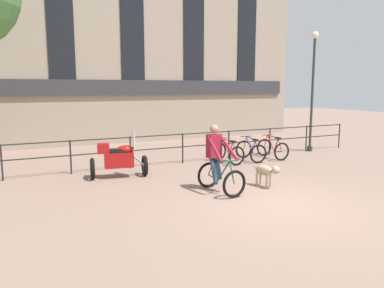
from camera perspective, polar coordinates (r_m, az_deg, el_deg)
name	(u,v)px	position (r m, az deg, el deg)	size (l,w,h in m)	color
ground_plane	(279,205)	(8.79, 13.11, -9.00)	(60.00, 60.00, 0.00)	#8E7060
canal_railing	(183,143)	(12.96, -1.43, 0.15)	(15.05, 0.05, 1.05)	#232326
building_facade	(130,28)	(18.44, -9.39, 17.01)	(18.00, 0.72, 10.72)	gray
cyclist_with_bike	(218,162)	(9.48, 3.94, -2.73)	(0.79, 1.23, 1.70)	black
dog	(266,171)	(10.08, 11.28, -4.05)	(0.36, 0.96, 0.63)	tan
parked_motorcycle	(118,159)	(11.13, -11.16, -2.21)	(1.71, 0.87, 1.35)	black
parked_bicycle_near_lamp	(228,153)	(13.11, 5.44, -1.34)	(0.77, 1.17, 0.86)	black
parked_bicycle_mid_left	(251,151)	(13.65, 8.95, -1.01)	(0.76, 1.17, 0.86)	black
parked_bicycle_mid_right	(273,149)	(14.23, 12.20, -0.70)	(0.68, 1.12, 0.86)	black
street_lamp	(313,86)	(16.06, 17.91, 8.46)	(0.28, 0.28, 4.81)	#2D382D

